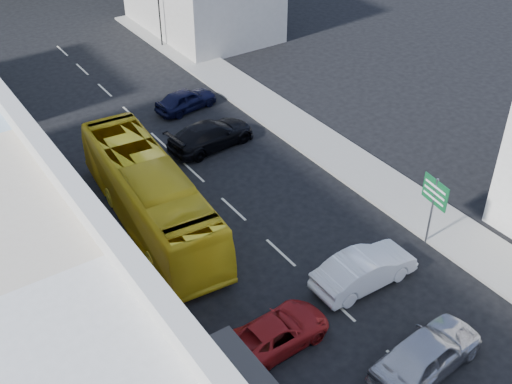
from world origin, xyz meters
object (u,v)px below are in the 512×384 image
Objects in this scene: car_silver at (426,356)px; car_white at (364,271)px; direction_sign at (432,212)px; traffic_signal at (160,18)px; pedestrian_left at (162,360)px; bus at (150,197)px; car_red at (276,331)px.

car_white is at bearing -20.45° from car_silver.
car_white is at bearing -166.28° from direction_sign.
traffic_signal is (4.85, 28.11, 1.54)m from car_white.
traffic_signal is (14.20, 27.84, 1.24)m from pedestrian_left.
pedestrian_left is (-3.80, -8.53, -0.55)m from bus.
direction_sign is 27.68m from traffic_signal.
car_red is 2.71× the size of pedestrian_left.
direction_sign is at bearing 84.89° from traffic_signal.
car_silver and car_red have the same top height.
pedestrian_left is at bearing 75.10° from car_red.
car_red is (-3.84, 4.03, 0.00)m from car_silver.
traffic_signal is at bearing -9.44° from car_white.
pedestrian_left reaches higher than car_white.
car_white and car_red have the same top height.
car_red is at bearing 97.94° from car_white.
car_silver is 0.98× the size of traffic_signal.
car_white is 2.59× the size of pedestrian_left.
car_silver is 5.57m from car_red.
car_silver is at bearing -67.46° from bus.
car_silver is 1.25× the size of direction_sign.
car_silver is 9.55m from pedestrian_left.
traffic_signal is at bearing -16.54° from car_silver.
car_silver is at bearing -115.98° from pedestrian_left.
traffic_signal is at bearing -21.60° from pedestrian_left.
car_white is 1.25× the size of direction_sign.
bus is at bearing -18.60° from pedestrian_left.
car_red is 30.48m from traffic_signal.
car_red is at bearing -96.95° from pedestrian_left.
car_silver is 33.40m from traffic_signal.
car_white is 0.98× the size of traffic_signal.
bus is 9.52m from car_red.
traffic_signal reaches higher than car_silver.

